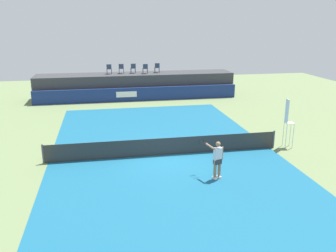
{
  "coord_description": "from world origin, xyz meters",
  "views": [
    {
      "loc": [
        -3.13,
        -17.51,
        6.91
      ],
      "look_at": [
        0.54,
        2.0,
        1.0
      ],
      "focal_mm": 38.1,
      "sensor_mm": 36.0,
      "label": 1
    }
  ],
  "objects": [
    {
      "name": "ground_plane",
      "position": [
        0.0,
        3.0,
        0.0
      ],
      "size": [
        48.0,
        48.0,
        0.0
      ],
      "primitive_type": "plane",
      "color": "#6B7F51"
    },
    {
      "name": "court_inner",
      "position": [
        0.0,
        0.0,
        0.0
      ],
      "size": [
        12.0,
        22.0,
        0.0
      ],
      "primitive_type": "cube",
      "color": "#16597A",
      "rests_on": "ground"
    },
    {
      "name": "sponsor_wall",
      "position": [
        -0.0,
        13.5,
        0.6
      ],
      "size": [
        18.0,
        0.22,
        1.2
      ],
      "color": "navy",
      "rests_on": "ground"
    },
    {
      "name": "spectator_platform",
      "position": [
        0.0,
        15.3,
        1.1
      ],
      "size": [
        18.0,
        2.8,
        2.2
      ],
      "primitive_type": "cube",
      "color": "#38383D",
      "rests_on": "ground"
    },
    {
      "name": "spectator_chair_far_left",
      "position": [
        -2.39,
        15.39,
        2.69
      ],
      "size": [
        0.47,
        0.47,
        0.89
      ],
      "color": "#2D3D56",
      "rests_on": "spectator_platform"
    },
    {
      "name": "spectator_chair_left",
      "position": [
        -1.29,
        15.48,
        2.69
      ],
      "size": [
        0.47,
        0.47,
        0.89
      ],
      "color": "#2D3D56",
      "rests_on": "spectator_platform"
    },
    {
      "name": "spectator_chair_center",
      "position": [
        -0.19,
        15.49,
        2.69
      ],
      "size": [
        0.45,
        0.45,
        0.89
      ],
      "color": "#2D3D56",
      "rests_on": "spectator_platform"
    },
    {
      "name": "spectator_chair_right",
      "position": [
        0.86,
        15.01,
        2.69
      ],
      "size": [
        0.44,
        0.44,
        0.89
      ],
      "color": "#2D3D56",
      "rests_on": "spectator_platform"
    },
    {
      "name": "spectator_chair_far_right",
      "position": [
        2.03,
        15.45,
        2.69
      ],
      "size": [
        0.46,
        0.46,
        0.89
      ],
      "color": "#2D3D56",
      "rests_on": "spectator_platform"
    },
    {
      "name": "umpire_chair",
      "position": [
        6.95,
        0.01,
        1.59
      ],
      "size": [
        0.48,
        0.48,
        2.76
      ],
      "color": "white",
      "rests_on": "ground"
    },
    {
      "name": "tennis_net",
      "position": [
        0.0,
        0.0,
        0.47
      ],
      "size": [
        12.4,
        0.02,
        0.95
      ],
      "primitive_type": "cube",
      "color": "#2D2D2D",
      "rests_on": "ground"
    },
    {
      "name": "net_post_near",
      "position": [
        -6.2,
        0.0,
        0.5
      ],
      "size": [
        0.1,
        0.1,
        1.0
      ],
      "primitive_type": "cylinder",
      "color": "#4C4C51",
      "rests_on": "ground"
    },
    {
      "name": "net_post_far",
      "position": [
        6.2,
        0.0,
        0.5
      ],
      "size": [
        0.1,
        0.1,
        1.0
      ],
      "primitive_type": "cylinder",
      "color": "#4C4C51",
      "rests_on": "ground"
    },
    {
      "name": "tennis_player",
      "position": [
        1.78,
        -3.3,
        0.96
      ],
      "size": [
        0.95,
        1.1,
        1.77
      ],
      "color": "white",
      "rests_on": "court_inner"
    },
    {
      "name": "tennis_ball",
      "position": [
        4.86,
        1.64,
        0.04
      ],
      "size": [
        0.07,
        0.07,
        0.07
      ],
      "primitive_type": "sphere",
      "color": "#D8EA33",
      "rests_on": "court_inner"
    }
  ]
}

